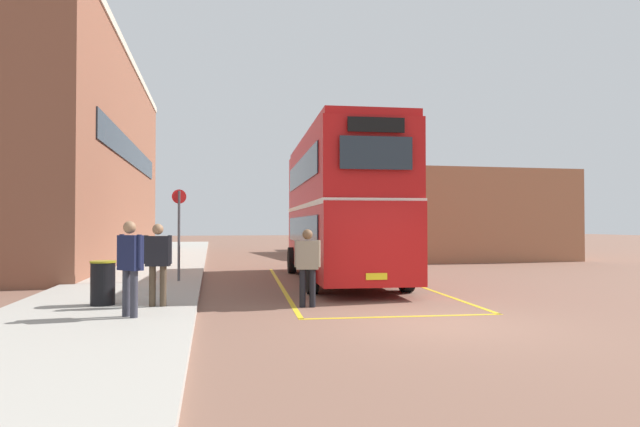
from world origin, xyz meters
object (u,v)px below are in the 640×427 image
object	(u,v)px
pedestrian_waiting_far	(130,261)
litter_bin	(103,283)
single_deck_bus	(335,228)
double_decker_bus	(340,205)
bus_stop_sign	(179,226)
pedestrian_waiting_near	(158,258)
pedestrian_boarding	(307,262)

from	to	relation	value
pedestrian_waiting_far	litter_bin	bearing A→B (deg)	115.03
single_deck_bus	double_decker_bus	bearing A→B (deg)	-102.39
single_deck_bus	pedestrian_waiting_far	bearing A→B (deg)	-112.39
double_decker_bus	single_deck_bus	xyz separation A→B (m)	(3.31, 15.07, -0.87)
double_decker_bus	litter_bin	size ratio (longest dim) A/B	10.58
single_deck_bus	bus_stop_sign	bearing A→B (deg)	-118.99
pedestrian_waiting_near	bus_stop_sign	distance (m)	5.28
litter_bin	single_deck_bus	bearing A→B (deg)	64.04
pedestrian_waiting_near	single_deck_bus	bearing A→B (deg)	67.27
litter_bin	bus_stop_sign	world-z (taller)	bus_stop_sign
single_deck_bus	litter_bin	bearing A→B (deg)	-115.96
litter_bin	pedestrian_waiting_near	bearing A→B (deg)	-20.33
single_deck_bus	pedestrian_waiting_far	world-z (taller)	single_deck_bus
pedestrian_boarding	bus_stop_sign	bearing A→B (deg)	121.60
pedestrian_waiting_far	bus_stop_sign	world-z (taller)	bus_stop_sign
double_decker_bus	pedestrian_waiting_far	size ratio (longest dim) A/B	5.58
single_deck_bus	bus_stop_sign	world-z (taller)	single_deck_bus
pedestrian_boarding	litter_bin	world-z (taller)	pedestrian_boarding
pedestrian_waiting_near	pedestrian_waiting_far	size ratio (longest dim) A/B	0.97
double_decker_bus	pedestrian_waiting_near	xyz separation A→B (m)	(-5.28, -5.44, -1.35)
pedestrian_boarding	litter_bin	size ratio (longest dim) A/B	1.86
pedestrian_waiting_near	double_decker_bus	bearing A→B (deg)	45.86
pedestrian_waiting_far	bus_stop_sign	size ratio (longest dim) A/B	0.64
pedestrian_waiting_far	double_decker_bus	bearing A→B (deg)	49.87
pedestrian_waiting_far	single_deck_bus	bearing A→B (deg)	67.61
single_deck_bus	litter_bin	world-z (taller)	single_deck_bus
pedestrian_waiting_near	bus_stop_sign	xyz separation A→B (m)	(0.13, 5.24, 0.67)
single_deck_bus	bus_stop_sign	distance (m)	17.46
litter_bin	bus_stop_sign	xyz separation A→B (m)	(1.31, 4.80, 1.21)
pedestrian_waiting_far	bus_stop_sign	xyz separation A→B (m)	(0.51, 6.51, 0.63)
single_deck_bus	litter_bin	size ratio (longest dim) A/B	9.94
pedestrian_boarding	pedestrian_waiting_far	size ratio (longest dim) A/B	0.98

